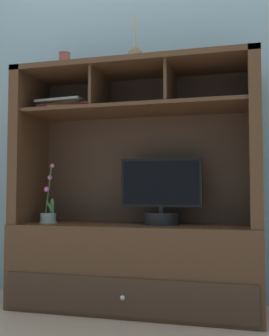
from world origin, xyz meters
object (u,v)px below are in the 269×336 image
potted_orchid (49,214)px  ceramic_vase (64,62)px  magazine_stack_left (68,107)px  media_console (135,229)px  diffuser_bottle (135,58)px  tv_monitor (161,197)px

potted_orchid → ceramic_vase: size_ratio=2.81×
potted_orchid → magazine_stack_left: (0.10, 0.04, 0.62)m
magazine_stack_left → media_console: bearing=-0.1°
media_console → potted_orchid: 0.51m
media_console → potted_orchid: media_console is taller
media_console → diffuser_bottle: diffuser_bottle is taller
tv_monitor → magazine_stack_left: magazine_stack_left is taller
magazine_stack_left → diffuser_bottle: (0.41, 0.00, 0.26)m
media_console → tv_monitor: bearing=2.6°
media_console → ceramic_vase: bearing=178.6°
media_console → magazine_stack_left: media_console is taller
tv_monitor → potted_orchid: (-0.65, -0.05, -0.10)m
media_console → potted_orchid: size_ratio=3.92×
diffuser_bottle → media_console: bearing=-90.0°
tv_monitor → diffuser_bottle: bearing=-178.2°
magazine_stack_left → tv_monitor: bearing=0.6°
diffuser_bottle → ceramic_vase: 0.44m
tv_monitor → magazine_stack_left: bearing=-179.4°
ceramic_vase → magazine_stack_left: bearing=-18.5°
media_console → diffuser_bottle: size_ratio=4.48×
ceramic_vase → media_console: bearing=-1.4°
tv_monitor → ceramic_vase: 0.99m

